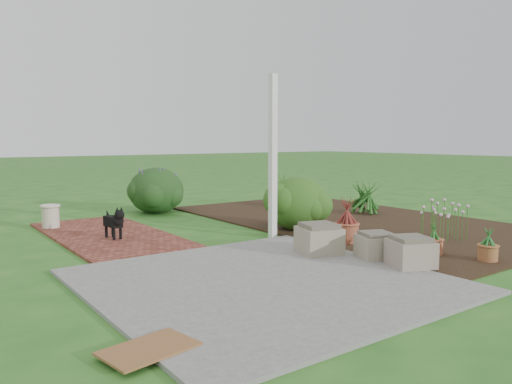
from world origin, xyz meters
TOP-DOWN VIEW (x-y plane):
  - ground at (0.00, 0.00)m, footprint 80.00×80.00m
  - concrete_patio at (-1.25, -1.75)m, footprint 3.50×3.50m
  - brick_path at (-1.70, 1.75)m, footprint 1.60×3.50m
  - garden_bed at (2.50, 0.50)m, footprint 4.00×7.00m
  - veranda_post at (0.30, 0.10)m, footprint 0.10×0.10m
  - stone_trough_near at (0.48, -2.32)m, footprint 0.60×0.60m
  - stone_trough_mid at (0.48, -1.79)m, footprint 0.54×0.54m
  - stone_trough_far at (0.09, -1.17)m, footprint 0.62×0.62m
  - coir_doormat at (-2.98, -2.71)m, footprint 0.71×0.52m
  - black_dog at (-1.76, 1.31)m, footprint 0.19×0.52m
  - cream_ceramic_urn at (-2.30, 2.87)m, footprint 0.32×0.32m
  - evergreen_shrub at (1.04, 0.37)m, footprint 1.09×1.09m
  - agapanthus_clump_back at (3.30, 0.91)m, footprint 1.03×1.03m
  - agapanthus_clump_front at (2.70, 2.88)m, footprint 1.22×1.22m
  - pink_flower_patch at (2.19, -1.50)m, footprint 1.03×1.03m
  - terracotta_pot_bronze at (0.92, -0.87)m, footprint 0.36×0.36m
  - terracotta_pot_small_left at (1.31, -2.05)m, footprint 0.26×0.26m
  - terracotta_pot_small_right at (1.52, -2.68)m, footprint 0.26×0.26m
  - purple_flowering_bush at (0.00, 3.69)m, footprint 1.33×1.33m

SIDE VIEW (x-z plane):
  - ground at x=0.00m, z-range 0.00..0.00m
  - garden_bed at x=2.50m, z-range 0.00..0.03m
  - concrete_patio at x=-1.25m, z-range 0.00..0.04m
  - brick_path at x=-1.70m, z-range 0.00..0.04m
  - coir_doormat at x=-2.98m, z-range 0.04..0.06m
  - terracotta_pot_small_left at x=1.31m, z-range 0.03..0.22m
  - terracotta_pot_small_right at x=1.52m, z-range 0.03..0.23m
  - terracotta_pot_bronze at x=0.92m, z-range 0.03..0.31m
  - stone_trough_mid at x=0.48m, z-range 0.04..0.32m
  - stone_trough_near at x=0.48m, z-range 0.04..0.34m
  - stone_trough_far at x=0.09m, z-range 0.04..0.38m
  - cream_ceramic_urn at x=-2.30m, z-range 0.04..0.41m
  - black_dog at x=-1.76m, z-range 0.08..0.53m
  - pink_flower_patch at x=2.19m, z-range 0.03..0.61m
  - agapanthus_clump_back at x=3.30m, z-range 0.03..0.82m
  - agapanthus_clump_front at x=2.70m, z-range 0.03..0.86m
  - evergreen_shrub at x=1.04m, z-range 0.03..0.92m
  - purple_flowering_bush at x=0.00m, z-range 0.00..0.97m
  - veranda_post at x=0.30m, z-range 0.00..2.50m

